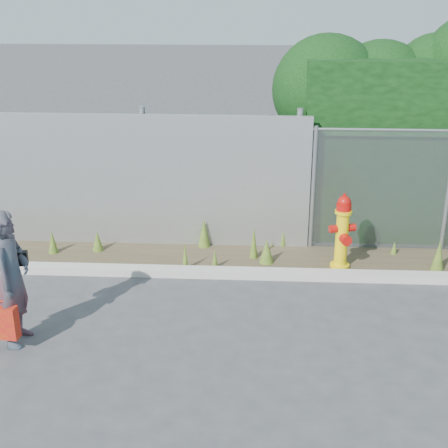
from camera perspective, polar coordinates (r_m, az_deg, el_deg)
ground at (r=7.81m, az=1.66°, el=-10.64°), size 80.00×80.00×0.00m
curb at (r=9.36m, az=1.98°, el=-4.53°), size 16.00×0.22×0.12m
weed_strip at (r=9.94m, az=4.21°, el=-2.47°), size 16.00×1.33×0.55m
corrugated_fence at (r=10.66m, az=-15.55°, el=3.94°), size 8.50×0.21×2.30m
fire_hydrant at (r=9.61m, az=10.74°, el=-0.81°), size 0.40×0.36×1.21m
woman at (r=7.82m, az=-18.85°, el=-4.70°), size 0.42×0.63×1.71m
red_tote_bag at (r=7.87m, az=-19.60°, el=-8.44°), size 0.37×0.14×0.49m
black_shoulder_bag at (r=7.94m, az=-18.33°, el=-3.01°), size 0.23×0.10×0.17m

